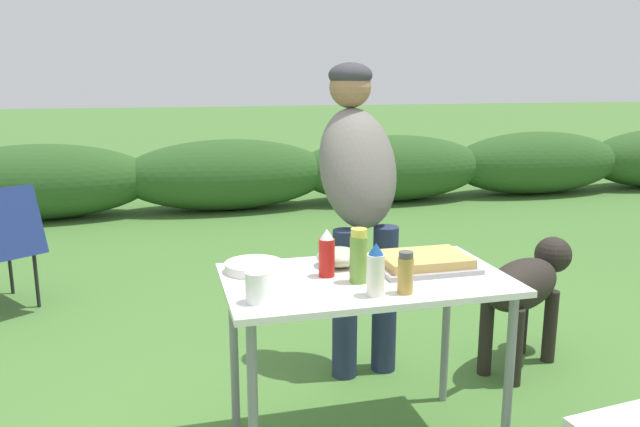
# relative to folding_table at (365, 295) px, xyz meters

# --- Properties ---
(shrub_hedge) EXTENTS (14.40, 0.90, 0.81)m
(shrub_hedge) POSITION_rel_folding_table_xyz_m (0.00, 4.88, -0.26)
(shrub_hedge) COLOR #2D5623
(shrub_hedge) RESTS_ON ground
(folding_table) EXTENTS (1.10, 0.64, 0.74)m
(folding_table) POSITION_rel_folding_table_xyz_m (0.00, 0.00, 0.00)
(folding_table) COLOR silver
(folding_table) RESTS_ON ground
(food_tray) EXTENTS (0.39, 0.29, 0.06)m
(food_tray) POSITION_rel_folding_table_xyz_m (0.26, 0.04, 0.10)
(food_tray) COLOR #9E9EA3
(food_tray) RESTS_ON folding_table
(plate_stack) EXTENTS (0.23, 0.23, 0.04)m
(plate_stack) POSITION_rel_folding_table_xyz_m (-0.41, 0.18, 0.10)
(plate_stack) COLOR white
(plate_stack) RESTS_ON folding_table
(mixing_bowl) EXTENTS (0.18, 0.18, 0.08)m
(mixing_bowl) POSITION_rel_folding_table_xyz_m (-0.06, 0.16, 0.11)
(mixing_bowl) COLOR #ADBC99
(mixing_bowl) RESTS_ON folding_table
(paper_cup_stack) EXTENTS (0.08, 0.08, 0.11)m
(paper_cup_stack) POSITION_rel_folding_table_xyz_m (-0.45, -0.18, 0.13)
(paper_cup_stack) COLOR white
(paper_cup_stack) RESTS_ON folding_table
(relish_jar) EXTENTS (0.07, 0.07, 0.21)m
(relish_jar) POSITION_rel_folding_table_xyz_m (-0.05, -0.06, 0.18)
(relish_jar) COLOR olive
(relish_jar) RESTS_ON folding_table
(mayo_bottle) EXTENTS (0.06, 0.06, 0.19)m
(mayo_bottle) POSITION_rel_folding_table_xyz_m (-0.04, -0.21, 0.17)
(mayo_bottle) COLOR silver
(mayo_bottle) RESTS_ON folding_table
(spice_jar) EXTENTS (0.06, 0.06, 0.15)m
(spice_jar) POSITION_rel_folding_table_xyz_m (0.08, -0.22, 0.15)
(spice_jar) COLOR #B2893D
(spice_jar) RESTS_ON folding_table
(ketchup_bottle) EXTENTS (0.06, 0.06, 0.19)m
(ketchup_bottle) POSITION_rel_folding_table_xyz_m (-0.14, 0.04, 0.17)
(ketchup_bottle) COLOR red
(ketchup_bottle) RESTS_ON folding_table
(standing_person_in_navy_coat) EXTENTS (0.43, 0.53, 1.57)m
(standing_person_in_navy_coat) POSITION_rel_folding_table_xyz_m (0.21, 0.74, 0.30)
(standing_person_in_navy_coat) COLOR #232D4C
(standing_person_in_navy_coat) RESTS_ON ground
(dog) EXTENTS (0.82, 0.55, 0.65)m
(dog) POSITION_rel_folding_table_xyz_m (1.06, 0.51, -0.23)
(dog) COLOR #28231E
(dog) RESTS_ON ground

